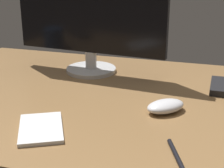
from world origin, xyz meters
TOP-DOWN VIEW (x-y plane):
  - desk at (0.00, 0.00)cm, footprint 140.00×84.00cm
  - monitor at (-19.56, 21.25)cm, footprint 54.78×17.91cm
  - computer_mouse at (11.56, -5.92)cm, footprint 12.66×12.70cm
  - notepad at (-15.98, -25.32)cm, footprint 16.39×18.79cm
  - pen at (17.70, -29.44)cm, footprint 6.39×14.18cm

SIDE VIEW (x-z plane):
  - desk at x=0.00cm, z-range 0.00..2.00cm
  - notepad at x=-15.98cm, z-range 2.00..2.95cm
  - pen at x=17.70cm, z-range 2.00..3.00cm
  - computer_mouse at x=11.56cm, z-range 2.00..5.22cm
  - monitor at x=-19.56cm, z-range 3.42..41.53cm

